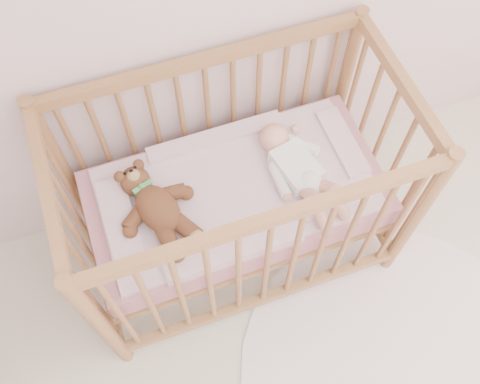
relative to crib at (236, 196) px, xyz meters
name	(u,v)px	position (x,y,z in m)	size (l,w,h in m)	color
crib	(236,196)	(0.00, 0.00, 0.00)	(1.36, 0.76, 1.00)	tan
mattress	(236,198)	(0.00, 0.00, -0.01)	(1.22, 0.62, 0.13)	#D28394
blanket	(236,189)	(0.00, 0.00, 0.06)	(1.10, 0.58, 0.06)	pink
baby	(296,165)	(0.25, -0.02, 0.14)	(0.26, 0.55, 0.13)	white
teddy_bear	(158,208)	(-0.33, -0.02, 0.15)	(0.34, 0.48, 0.13)	brown
rug	(400,373)	(0.47, -0.84, -0.49)	(1.42, 1.42, 0.01)	beige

